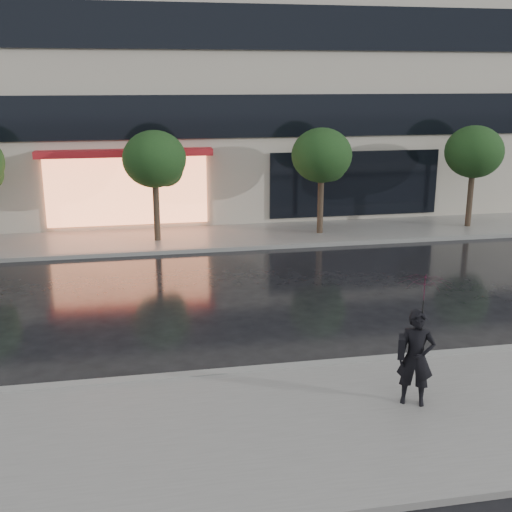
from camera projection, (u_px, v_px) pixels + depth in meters
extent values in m
plane|color=black|center=(316.00, 348.00, 13.99)|extent=(120.00, 120.00, 0.00)
cube|color=slate|center=(369.00, 422.00, 10.90)|extent=(60.00, 4.50, 0.12)
cube|color=slate|center=(239.00, 236.00, 23.68)|extent=(60.00, 3.50, 0.12)
cube|color=gray|center=(330.00, 365.00, 13.03)|extent=(60.00, 0.25, 0.14)
cube|color=gray|center=(248.00, 248.00, 22.02)|extent=(60.00, 0.25, 0.14)
cube|color=#B5AE99|center=(210.00, 1.00, 28.61)|extent=(30.00, 12.00, 18.00)
cube|color=black|center=(231.00, 116.00, 24.14)|extent=(28.00, 0.12, 1.60)
cube|color=black|center=(230.00, 26.00, 23.28)|extent=(28.00, 0.12, 1.60)
cube|color=#FF8C59|center=(127.00, 191.00, 24.12)|extent=(6.00, 0.10, 2.60)
cube|color=red|center=(125.00, 153.00, 23.42)|extent=(6.40, 0.70, 0.25)
cube|color=black|center=(355.00, 184.00, 25.77)|extent=(7.00, 0.10, 2.60)
cylinder|color=#33261C|center=(157.00, 213.00, 22.62)|extent=(0.22, 0.22, 2.20)
ellipsoid|color=black|center=(154.00, 159.00, 22.11)|extent=(2.20, 2.20, 1.98)
sphere|color=black|center=(166.00, 169.00, 22.48)|extent=(1.20, 1.20, 1.20)
cylinder|color=#33261C|center=(320.00, 207.00, 23.70)|extent=(0.22, 0.22, 2.20)
ellipsoid|color=black|center=(322.00, 155.00, 23.20)|extent=(2.20, 2.20, 1.98)
sphere|color=black|center=(330.00, 165.00, 23.56)|extent=(1.20, 1.20, 1.20)
cylinder|color=#33261C|center=(470.00, 201.00, 24.79)|extent=(0.22, 0.22, 2.20)
ellipsoid|color=black|center=(474.00, 152.00, 24.28)|extent=(2.20, 2.20, 1.98)
sphere|color=black|center=(480.00, 161.00, 24.65)|extent=(1.20, 1.20, 1.20)
imported|color=black|center=(416.00, 358.00, 11.18)|extent=(0.75, 0.64, 1.74)
imported|color=#33091A|center=(424.00, 298.00, 10.87)|extent=(1.21, 1.21, 0.83)
cylinder|color=black|center=(422.00, 324.00, 11.00)|extent=(0.02, 0.02, 0.87)
cube|color=black|center=(402.00, 347.00, 11.13)|extent=(0.24, 0.34, 0.37)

